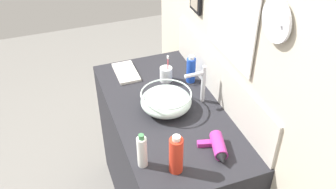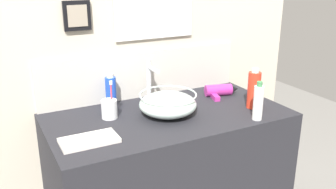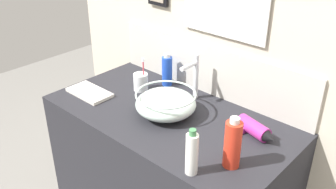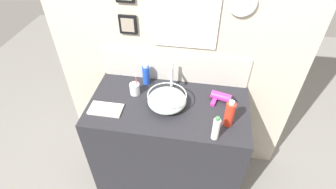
{
  "view_description": "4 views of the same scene",
  "coord_description": "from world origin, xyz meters",
  "px_view_note": "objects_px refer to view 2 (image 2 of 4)",
  "views": [
    {
      "loc": [
        1.48,
        -0.54,
        2.17
      ],
      "look_at": [
        -0.0,
        0.0,
        0.99
      ],
      "focal_mm": 40.0,
      "sensor_mm": 36.0,
      "label": 1
    },
    {
      "loc": [
        -0.77,
        -1.49,
        1.57
      ],
      "look_at": [
        -0.0,
        0.0,
        0.99
      ],
      "focal_mm": 40.0,
      "sensor_mm": 36.0,
      "label": 2
    },
    {
      "loc": [
        0.99,
        -1.08,
        1.77
      ],
      "look_at": [
        -0.0,
        0.0,
        0.99
      ],
      "focal_mm": 40.0,
      "sensor_mm": 36.0,
      "label": 3
    },
    {
      "loc": [
        0.22,
        -1.34,
        2.19
      ],
      "look_at": [
        -0.0,
        0.0,
        0.99
      ],
      "focal_mm": 28.0,
      "sensor_mm": 36.0,
      "label": 4
    }
  ],
  "objects_px": {
    "hair_drier": "(221,90)",
    "glass_bowl_sink": "(168,104)",
    "toothbrush_cup": "(109,109)",
    "lotion_bottle": "(258,102)",
    "spray_bottle": "(111,91)",
    "hand_towel": "(89,140)",
    "faucet": "(150,78)",
    "soap_dispenser": "(254,90)"
  },
  "relations": [
    {
      "from": "spray_bottle",
      "to": "toothbrush_cup",
      "type": "bearing_deg",
      "value": -112.54
    },
    {
      "from": "glass_bowl_sink",
      "to": "toothbrush_cup",
      "type": "bearing_deg",
      "value": 160.18
    },
    {
      "from": "soap_dispenser",
      "to": "lotion_bottle",
      "type": "relative_size",
      "value": 1.11
    },
    {
      "from": "lotion_bottle",
      "to": "faucet",
      "type": "bearing_deg",
      "value": 128.14
    },
    {
      "from": "glass_bowl_sink",
      "to": "hair_drier",
      "type": "bearing_deg",
      "value": 17.05
    },
    {
      "from": "faucet",
      "to": "spray_bottle",
      "type": "height_order",
      "value": "faucet"
    },
    {
      "from": "faucet",
      "to": "toothbrush_cup",
      "type": "distance_m",
      "value": 0.29
    },
    {
      "from": "toothbrush_cup",
      "to": "hand_towel",
      "type": "height_order",
      "value": "toothbrush_cup"
    },
    {
      "from": "glass_bowl_sink",
      "to": "spray_bottle",
      "type": "relative_size",
      "value": 1.58
    },
    {
      "from": "glass_bowl_sink",
      "to": "toothbrush_cup",
      "type": "xyz_separation_m",
      "value": [
        -0.26,
        0.09,
        -0.01
      ]
    },
    {
      "from": "hair_drier",
      "to": "spray_bottle",
      "type": "xyz_separation_m",
      "value": [
        -0.59,
        0.11,
        0.05
      ]
    },
    {
      "from": "glass_bowl_sink",
      "to": "lotion_bottle",
      "type": "distance_m",
      "value": 0.42
    },
    {
      "from": "glass_bowl_sink",
      "to": "toothbrush_cup",
      "type": "height_order",
      "value": "toothbrush_cup"
    },
    {
      "from": "faucet",
      "to": "hand_towel",
      "type": "height_order",
      "value": "faucet"
    },
    {
      "from": "hair_drier",
      "to": "lotion_bottle",
      "type": "xyz_separation_m",
      "value": [
        -0.05,
        -0.36,
        0.05
      ]
    },
    {
      "from": "hand_towel",
      "to": "toothbrush_cup",
      "type": "bearing_deg",
      "value": 52.56
    },
    {
      "from": "hair_drier",
      "to": "lotion_bottle",
      "type": "relative_size",
      "value": 1.07
    },
    {
      "from": "hair_drier",
      "to": "glass_bowl_sink",
      "type": "bearing_deg",
      "value": -162.95
    },
    {
      "from": "hair_drier",
      "to": "soap_dispenser",
      "type": "distance_m",
      "value": 0.24
    },
    {
      "from": "hair_drier",
      "to": "lotion_bottle",
      "type": "bearing_deg",
      "value": -97.19
    },
    {
      "from": "glass_bowl_sink",
      "to": "toothbrush_cup",
      "type": "relative_size",
      "value": 1.54
    },
    {
      "from": "glass_bowl_sink",
      "to": "faucet",
      "type": "distance_m",
      "value": 0.21
    },
    {
      "from": "toothbrush_cup",
      "to": "hand_towel",
      "type": "bearing_deg",
      "value": -127.44
    },
    {
      "from": "spray_bottle",
      "to": "lotion_bottle",
      "type": "bearing_deg",
      "value": -40.55
    },
    {
      "from": "soap_dispenser",
      "to": "hair_drier",
      "type": "bearing_deg",
      "value": 99.16
    },
    {
      "from": "soap_dispenser",
      "to": "spray_bottle",
      "type": "xyz_separation_m",
      "value": [
        -0.63,
        0.34,
        -0.01
      ]
    },
    {
      "from": "glass_bowl_sink",
      "to": "hair_drier",
      "type": "xyz_separation_m",
      "value": [
        0.39,
        0.12,
        -0.03
      ]
    },
    {
      "from": "toothbrush_cup",
      "to": "soap_dispenser",
      "type": "height_order",
      "value": "soap_dispenser"
    },
    {
      "from": "toothbrush_cup",
      "to": "lotion_bottle",
      "type": "height_order",
      "value": "lotion_bottle"
    },
    {
      "from": "lotion_bottle",
      "to": "hand_towel",
      "type": "xyz_separation_m",
      "value": [
        -0.76,
        0.12,
        -0.08
      ]
    },
    {
      "from": "hand_towel",
      "to": "hair_drier",
      "type": "bearing_deg",
      "value": 16.08
    },
    {
      "from": "toothbrush_cup",
      "to": "soap_dispenser",
      "type": "distance_m",
      "value": 0.72
    },
    {
      "from": "hand_towel",
      "to": "soap_dispenser",
      "type": "bearing_deg",
      "value": 0.39
    },
    {
      "from": "lotion_bottle",
      "to": "hand_towel",
      "type": "relative_size",
      "value": 0.79
    },
    {
      "from": "toothbrush_cup",
      "to": "spray_bottle",
      "type": "bearing_deg",
      "value": 67.46
    },
    {
      "from": "toothbrush_cup",
      "to": "spray_bottle",
      "type": "distance_m",
      "value": 0.15
    },
    {
      "from": "spray_bottle",
      "to": "hand_towel",
      "type": "height_order",
      "value": "spray_bottle"
    },
    {
      "from": "faucet",
      "to": "toothbrush_cup",
      "type": "xyz_separation_m",
      "value": [
        -0.26,
        -0.11,
        -0.09
      ]
    },
    {
      "from": "spray_bottle",
      "to": "hand_towel",
      "type": "xyz_separation_m",
      "value": [
        -0.21,
        -0.34,
        -0.07
      ]
    },
    {
      "from": "glass_bowl_sink",
      "to": "soap_dispenser",
      "type": "xyz_separation_m",
      "value": [
        0.43,
        -0.11,
        0.04
      ]
    },
    {
      "from": "hair_drier",
      "to": "hand_towel",
      "type": "bearing_deg",
      "value": -163.92
    },
    {
      "from": "toothbrush_cup",
      "to": "soap_dispenser",
      "type": "xyz_separation_m",
      "value": [
        0.68,
        -0.2,
        0.05
      ]
    }
  ]
}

